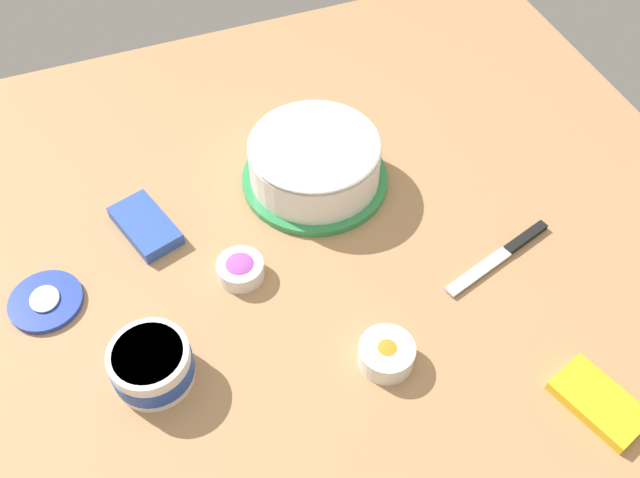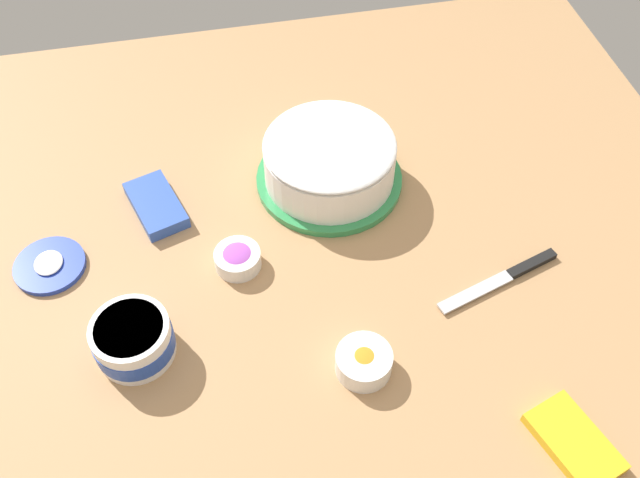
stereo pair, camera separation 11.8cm
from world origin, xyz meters
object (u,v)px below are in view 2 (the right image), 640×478
(frosted_cake, at_px, (329,162))
(spreading_knife, at_px, (509,275))
(sprinkle_bowl_orange, at_px, (364,361))
(sprinkle_bowl_rainbow, at_px, (238,258))
(candy_box_lower, at_px, (574,442))
(frosting_tub, at_px, (133,339))
(candy_box_upper, at_px, (156,205))
(frosting_tub_lid, at_px, (50,265))

(frosted_cake, relative_size, spreading_knife, 1.18)
(sprinkle_bowl_orange, xyz_separation_m, sprinkle_bowl_rainbow, (0.23, 0.16, -0.00))
(candy_box_lower, bearing_deg, frosting_tub, 46.39)
(frosted_cake, xyz_separation_m, candy_box_upper, (-0.00, 0.32, -0.04))
(frosting_tub, relative_size, candy_box_lower, 0.92)
(frosted_cake, height_order, frosting_tub_lid, frosted_cake)
(sprinkle_bowl_rainbow, bearing_deg, candy_box_upper, 39.66)
(sprinkle_bowl_orange, xyz_separation_m, candy_box_upper, (0.39, 0.29, -0.01))
(frosting_tub_lid, height_order, sprinkle_bowl_orange, sprinkle_bowl_orange)
(frosting_tub, relative_size, frosting_tub_lid, 1.02)
(frosting_tub, bearing_deg, sprinkle_bowl_orange, -106.71)
(frosting_tub_lid, bearing_deg, frosting_tub, -144.62)
(spreading_knife, relative_size, candy_box_upper, 1.68)
(frosting_tub, distance_m, spreading_knife, 0.62)
(candy_box_lower, bearing_deg, frosting_tub_lid, 38.70)
(frosting_tub_lid, bearing_deg, candy_box_upper, -63.14)
(spreading_knife, height_order, candy_box_upper, candy_box_upper)
(sprinkle_bowl_rainbow, distance_m, candy_box_upper, 0.20)
(frosted_cake, bearing_deg, frosting_tub_lid, 101.01)
(frosting_tub_lid, relative_size, sprinkle_bowl_orange, 1.39)
(sprinkle_bowl_orange, height_order, candy_box_lower, sprinkle_bowl_orange)
(frosting_tub, height_order, candy_box_upper, frosting_tub)
(sprinkle_bowl_orange, height_order, sprinkle_bowl_rainbow, sprinkle_bowl_orange)
(frosting_tub, distance_m, frosting_tub_lid, 0.24)
(candy_box_lower, bearing_deg, frosted_cake, 3.29)
(frosted_cake, relative_size, candy_box_lower, 2.03)
(spreading_knife, distance_m, candy_box_upper, 0.63)
(frosting_tub_lid, distance_m, sprinkle_bowl_rainbow, 0.32)
(frosted_cake, distance_m, spreading_knife, 0.38)
(frosted_cake, xyz_separation_m, spreading_knife, (-0.28, -0.25, -0.05))
(frosting_tub, bearing_deg, candy_box_lower, -115.12)
(sprinkle_bowl_orange, bearing_deg, frosted_cake, -4.72)
(frosting_tub, xyz_separation_m, frosting_tub_lid, (0.19, 0.14, -0.03))
(frosting_tub, xyz_separation_m, candy_box_lower, (-0.28, -0.60, -0.03))
(candy_box_upper, bearing_deg, sprinkle_bowl_rainbow, -158.15)
(frosting_tub_lid, xyz_separation_m, candy_box_lower, (-0.47, -0.74, 0.00))
(sprinkle_bowl_rainbow, bearing_deg, candy_box_lower, -134.50)
(candy_box_lower, bearing_deg, candy_box_upper, 25.54)
(frosting_tub_lid, xyz_separation_m, candy_box_upper, (0.09, -0.19, 0.01))
(frosting_tub, bearing_deg, candy_box_upper, -9.50)
(frosting_tub, relative_size, candy_box_upper, 0.89)
(frosted_cake, distance_m, sprinkle_bowl_rainbow, 0.25)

